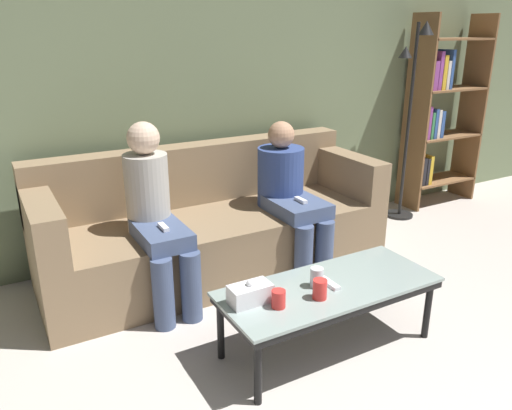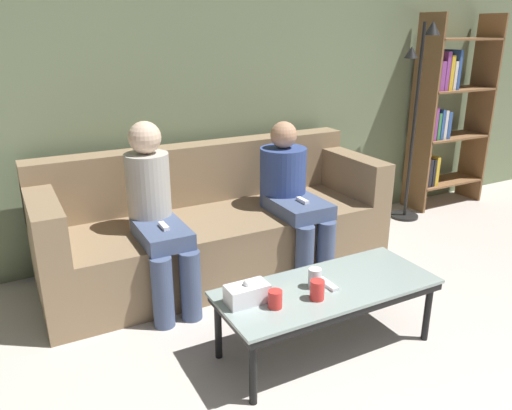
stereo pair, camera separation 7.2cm
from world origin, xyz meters
name	(u,v)px [view 2 (the right image)]	position (x,y,z in m)	size (l,w,h in m)	color
wall_back	(185,88)	(0.00, 3.48, 1.30)	(12.00, 0.06, 2.60)	#707F5B
couch	(216,227)	(0.00, 2.97, 0.33)	(2.52, 0.88, 0.91)	#897051
coffee_table	(327,292)	(0.13, 1.74, 0.36)	(1.24, 0.51, 0.40)	#8C9E99
cup_near_left	(275,299)	(-0.23, 1.68, 0.45)	(0.07, 0.07, 0.09)	red
cup_near_right	(317,290)	(0.00, 1.65, 0.45)	(0.08, 0.08, 0.11)	red
cup_far_center	(315,278)	(0.06, 1.76, 0.46)	(0.07, 0.07, 0.11)	silver
tissue_box	(247,294)	(-0.34, 1.79, 0.45)	(0.22, 0.12, 0.13)	white
game_remote	(328,284)	(0.13, 1.74, 0.41)	(0.04, 0.15, 0.02)	white
bookshelf	(445,113)	(2.60, 3.25, 0.95)	(0.83, 0.32, 1.87)	brown
standing_lamp	(417,102)	(2.07, 3.11, 1.10)	(0.31, 0.26, 1.80)	black
seated_person_left_end	(156,211)	(-0.51, 2.73, 0.63)	(0.31, 0.68, 1.18)	#47567A
seated_person_mid_left	(291,191)	(0.51, 2.74, 0.60)	(0.35, 0.70, 1.10)	#47567A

